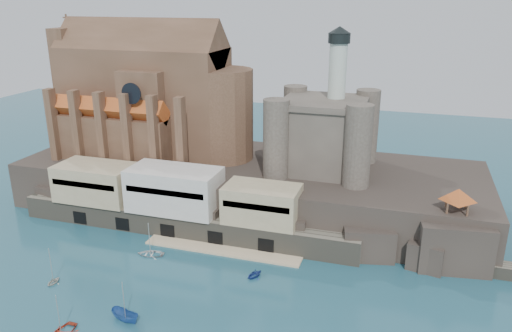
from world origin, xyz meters
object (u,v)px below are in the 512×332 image
object	(u,v)px
church	(152,101)
pavilion	(458,196)
boat_2	(126,320)
castle_keep	(324,131)

from	to	relation	value
church	pavilion	distance (m)	68.65
pavilion	boat_2	distance (m)	57.29
pavilion	boat_2	xyz separation A→B (m)	(-45.86, -31.89, -12.73)
church	pavilion	xyz separation A→B (m)	(66.13, -15.85, -9.40)
castle_keep	pavilion	size ratio (longest dim) A/B	4.58
church	castle_keep	world-z (taller)	church
church	boat_2	size ratio (longest dim) A/B	9.21
church	boat_2	world-z (taller)	church
church	boat_2	bearing A→B (deg)	-67.00
castle_keep	pavilion	distance (m)	30.50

